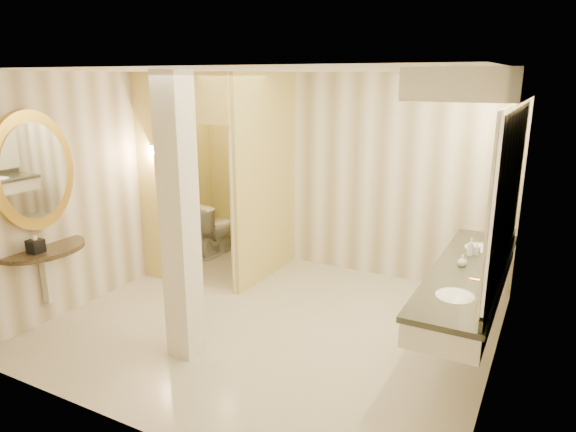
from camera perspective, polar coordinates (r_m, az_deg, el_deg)
name	(u,v)px	position (r m, az deg, el deg)	size (l,w,h in m)	color
floor	(271,324)	(5.78, -1.85, -11.95)	(4.50, 4.50, 0.00)	beige
ceiling	(269,70)	(5.14, -2.11, 15.89)	(4.50, 4.50, 0.00)	white
wall_back	(343,174)	(7.07, 6.15, 4.62)	(4.50, 0.02, 2.70)	white
wall_front	(128,267)	(3.78, -17.30, -5.42)	(4.50, 0.02, 2.70)	white
wall_left	(112,185)	(6.69, -18.96, 3.28)	(0.02, 4.00, 2.70)	white
wall_right	(504,236)	(4.65, 22.87, -2.10)	(0.02, 4.00, 2.70)	white
toilet_closet	(232,177)	(6.68, -6.20, 4.31)	(1.50, 1.55, 2.70)	#F4E580
wall_sconce	(154,152)	(6.70, -14.64, 6.95)	(0.14, 0.14, 0.42)	gold
vanity	(480,191)	(4.99, 20.58, 2.59)	(0.75, 2.81, 2.09)	silver
console_shelf	(37,205)	(6.00, -26.16, 1.14)	(0.96, 0.96, 1.93)	black
pillar	(180,221)	(4.84, -11.94, -0.56)	(0.27, 0.27, 2.70)	silver
tissue_box	(36,246)	(5.92, -26.24, -3.03)	(0.14, 0.14, 0.14)	black
toilet	(213,228)	(7.90, -8.31, -1.31)	(0.46, 0.81, 0.83)	white
soap_bottle_a	(477,249)	(5.60, 20.24, -3.43)	(0.06, 0.06, 0.13)	beige
soap_bottle_b	(462,261)	(5.22, 18.79, -4.73)	(0.09, 0.09, 0.11)	silver
soap_bottle_c	(471,247)	(5.53, 19.64, -3.28)	(0.07, 0.07, 0.19)	#C6B28C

